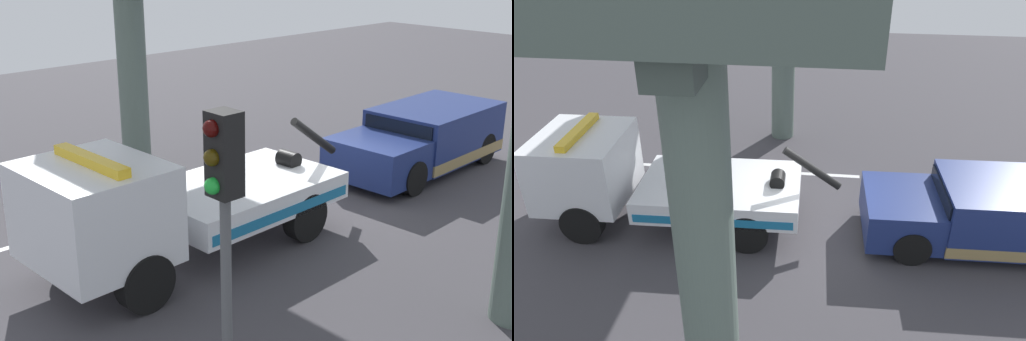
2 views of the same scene
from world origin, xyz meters
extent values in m
cube|color=#423F44|center=(0.00, 0.00, -0.05)|extent=(60.00, 40.00, 0.10)
cube|color=silver|center=(-6.00, -2.73, 0.00)|extent=(2.60, 0.16, 0.01)
cube|color=silver|center=(0.00, -2.73, 0.00)|extent=(2.60, 0.16, 0.01)
cube|color=silver|center=(6.00, -2.73, 0.00)|extent=(2.60, 0.16, 0.01)
cube|color=white|center=(2.23, -0.03, 0.93)|extent=(3.90, 2.50, 0.55)
cube|color=white|center=(5.56, 0.06, 1.48)|extent=(2.11, 2.36, 1.65)
cube|color=black|center=(6.17, 0.07, 1.84)|extent=(0.12, 2.21, 0.66)
cube|color=#196B9E|center=(2.20, 1.17, 0.84)|extent=(3.65, 0.12, 0.20)
cylinder|color=black|center=(0.04, -0.09, 1.66)|extent=(1.42, 0.22, 1.07)
cylinder|color=black|center=(0.85, -0.07, 1.32)|extent=(0.37, 0.46, 0.36)
cube|color=yellow|center=(5.56, 0.06, 2.38)|extent=(0.29, 1.93, 0.16)
cylinder|color=black|center=(5.33, 1.09, 0.50)|extent=(1.01, 0.35, 1.00)
cylinder|color=black|center=(5.39, -0.99, 0.50)|extent=(1.01, 0.35, 1.00)
cylinder|color=black|center=(1.44, 0.99, 0.50)|extent=(1.01, 0.35, 1.00)
cylinder|color=black|center=(1.49, -1.09, 0.50)|extent=(1.01, 0.35, 1.00)
cube|color=navy|center=(-4.67, -0.02, 0.91)|extent=(3.51, 2.29, 1.35)
cube|color=navy|center=(-2.08, 0.05, 0.71)|extent=(1.78, 2.16, 0.95)
cube|color=black|center=(-2.93, 0.03, 1.20)|extent=(0.11, 1.94, 0.59)
cube|color=#9E8451|center=(-4.67, -0.02, 0.41)|extent=(3.53, 2.31, 0.28)
cylinder|color=black|center=(-2.26, 1.01, 0.42)|extent=(0.85, 0.30, 0.84)
cylinder|color=black|center=(-2.21, -0.91, 0.42)|extent=(0.85, 0.30, 0.84)
cylinder|color=black|center=(-5.65, 0.92, 0.42)|extent=(0.85, 0.30, 0.84)
cylinder|color=black|center=(-5.60, -1.00, 0.42)|extent=(0.85, 0.30, 0.84)
cylinder|color=#596B60|center=(1.21, -5.31, 3.06)|extent=(0.75, 0.75, 6.11)
cylinder|color=#515456|center=(6.50, 4.48, 1.63)|extent=(0.12, 0.12, 3.27)
cube|color=black|center=(6.50, 4.48, 3.72)|extent=(0.28, 0.32, 0.90)
sphere|color=#360605|center=(6.66, 4.48, 4.02)|extent=(0.18, 0.18, 0.18)
sphere|color=#3A2D06|center=(6.66, 4.48, 3.72)|extent=(0.18, 0.18, 0.18)
sphere|color=green|center=(6.66, 4.48, 3.42)|extent=(0.18, 0.18, 0.18)
camera|label=1|loc=(10.75, 9.47, 5.80)|focal=47.89mm
camera|label=2|loc=(-0.14, 10.01, 7.30)|focal=34.72mm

